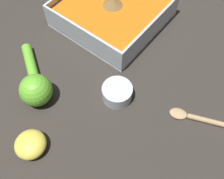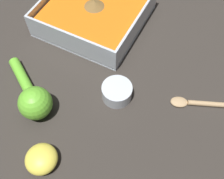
{
  "view_description": "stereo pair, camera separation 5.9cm",
  "coord_description": "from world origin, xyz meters",
  "px_view_note": "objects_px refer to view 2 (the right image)",
  "views": [
    {
      "loc": [
        0.35,
        -0.44,
        0.54
      ],
      "look_at": [
        0.16,
        -0.21,
        0.04
      ],
      "focal_mm": 42.0,
      "sensor_mm": 36.0,
      "label": 1
    },
    {
      "loc": [
        0.3,
        -0.48,
        0.54
      ],
      "look_at": [
        0.16,
        -0.21,
        0.04
      ],
      "focal_mm": 42.0,
      "sensor_mm": 36.0,
      "label": 2
    }
  ],
  "objects_px": {
    "square_dish": "(95,14)",
    "lemon_half": "(41,159)",
    "wooden_spoon": "(210,104)",
    "spice_bowl": "(117,92)",
    "lemon_squeezer": "(33,99)"
  },
  "relations": [
    {
      "from": "square_dish",
      "to": "wooden_spoon",
      "type": "distance_m",
      "value": 0.39
    },
    {
      "from": "square_dish",
      "to": "spice_bowl",
      "type": "distance_m",
      "value": 0.25
    },
    {
      "from": "spice_bowl",
      "to": "wooden_spoon",
      "type": "bearing_deg",
      "value": 20.52
    },
    {
      "from": "lemon_half",
      "to": "wooden_spoon",
      "type": "xyz_separation_m",
      "value": [
        0.27,
        0.29,
        -0.01
      ]
    },
    {
      "from": "spice_bowl",
      "to": "lemon_squeezer",
      "type": "bearing_deg",
      "value": -144.69
    },
    {
      "from": "square_dish",
      "to": "wooden_spoon",
      "type": "relative_size",
      "value": 1.3
    },
    {
      "from": "spice_bowl",
      "to": "wooden_spoon",
      "type": "xyz_separation_m",
      "value": [
        0.2,
        0.08,
        -0.01
      ]
    },
    {
      "from": "spice_bowl",
      "to": "wooden_spoon",
      "type": "height_order",
      "value": "spice_bowl"
    },
    {
      "from": "spice_bowl",
      "to": "lemon_half",
      "type": "relative_size",
      "value": 1.06
    },
    {
      "from": "lemon_half",
      "to": "lemon_squeezer",
      "type": "bearing_deg",
      "value": 131.24
    },
    {
      "from": "square_dish",
      "to": "lemon_half",
      "type": "height_order",
      "value": "square_dish"
    },
    {
      "from": "spice_bowl",
      "to": "wooden_spoon",
      "type": "distance_m",
      "value": 0.22
    },
    {
      "from": "lemon_squeezer",
      "to": "square_dish",
      "type": "bearing_deg",
      "value": 123.74
    },
    {
      "from": "spice_bowl",
      "to": "lemon_half",
      "type": "height_order",
      "value": "same"
    },
    {
      "from": "lemon_squeezer",
      "to": "lemon_half",
      "type": "bearing_deg",
      "value": -17.09
    }
  ]
}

